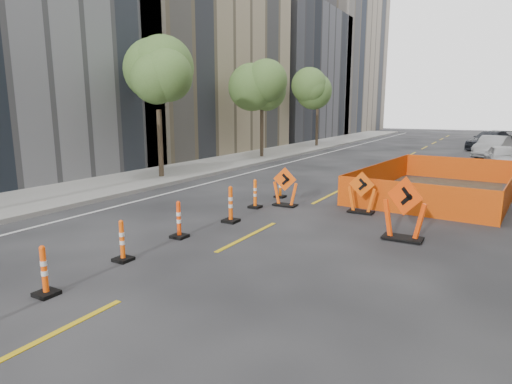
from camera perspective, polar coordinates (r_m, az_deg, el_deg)
The scene contains 20 objects.
ground_plane at distance 8.49m, azimuth -15.29°, elevation -12.62°, with size 140.00×140.00×0.00m, color black.
sidewalk_left at distance 22.97m, azimuth -10.25°, elevation 2.71°, with size 4.00×90.00×0.15m, color gray.
bld_left_d at distance 50.15m, azimuth 2.84°, elevation 15.26°, with size 12.00×16.00×14.00m, color #4C4C51.
bld_left_e at distance 65.41m, azimuth 9.65°, elevation 16.78°, with size 12.00×20.00×20.00m, color gray.
tree_l_b at distance 20.86m, azimuth -12.99°, elevation 14.04°, with size 2.80×2.80×5.95m.
tree_l_c at distance 29.05m, azimuth 0.79°, elevation 13.41°, with size 2.80×2.80×5.95m.
tree_l_d at distance 38.11m, azimuth 8.25°, elevation 12.75°, with size 2.80×2.80×5.95m.
channelizer_2 at distance 8.73m, azimuth -26.40°, elevation -9.38°, with size 0.38×0.38×0.95m, color #F74D0A, non-canonical shape.
channelizer_3 at distance 10.00m, azimuth -17.42°, elevation -6.20°, with size 0.37×0.37×0.95m, color #F0510A, non-canonical shape.
channelizer_4 at distance 11.40m, azimuth -10.25°, elevation -3.63°, with size 0.39×0.39×0.99m, color #FF410A, non-canonical shape.
channelizer_5 at distance 12.75m, azimuth -3.40°, elevation -1.64°, with size 0.43×0.43×1.10m, color #EA5009, non-canonical shape.
channelizer_6 at distance 14.57m, azimuth -0.13°, elevation -0.22°, with size 0.39×0.39×0.99m, color #FF5F0A, non-canonical shape.
channelizer_7 at distance 16.31m, azimuth 3.26°, elevation 0.94°, with size 0.38×0.38×0.97m, color #DE5809, non-canonical shape.
chevron_sign_left at distance 14.84m, azimuth 3.91°, elevation 0.70°, with size 0.91×0.55×1.37m, color #FF540A, non-canonical shape.
chevron_sign_center at distance 14.24m, azimuth 13.90°, elevation -0.05°, with size 0.91×0.55×1.37m, color #EE530A, non-canonical shape.
chevron_sign_right at distance 11.59m, azimuth 19.18°, elevation -2.10°, with size 1.11×0.67×1.67m, color #FF450A, non-canonical shape.
safety_fence at distance 18.50m, azimuth 23.40°, elevation 1.39°, with size 4.97×8.47×1.06m, color #FF500D, non-canonical shape.
parked_car_near at distance 27.61m, azimuth 30.10°, elevation 4.04°, with size 1.60×3.98×1.36m, color silver.
parked_car_mid at distance 33.67m, azimuth 29.03°, elevation 5.28°, with size 1.59×4.56×1.50m, color gray.
parked_car_far at distance 39.85m, azimuth 28.74°, elevation 6.03°, with size 2.17×5.35×1.55m, color black.
Camera 1 is at (5.59, -5.43, 3.36)m, focal length 30.00 mm.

